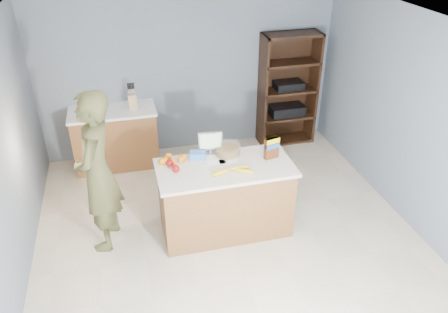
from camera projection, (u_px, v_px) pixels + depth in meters
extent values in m
cube|color=beige|center=(231.00, 244.00, 5.15)|extent=(4.50, 5.00, 0.02)
cube|color=slate|center=(189.00, 73.00, 6.61)|extent=(4.50, 0.02, 2.50)
cube|color=slate|center=(421.00, 128.00, 5.00)|extent=(0.02, 5.00, 2.50)
cube|color=white|center=(234.00, 31.00, 3.89)|extent=(4.50, 5.00, 0.02)
cube|color=brown|center=(225.00, 200.00, 5.19)|extent=(1.50, 0.70, 0.86)
cube|color=silver|center=(225.00, 168.00, 4.96)|extent=(1.56, 0.76, 0.04)
cube|color=black|center=(225.00, 225.00, 5.38)|extent=(1.46, 0.66, 0.10)
cube|color=brown|center=(116.00, 139.00, 6.52)|extent=(1.20, 0.60, 0.86)
cube|color=white|center=(112.00, 111.00, 6.29)|extent=(1.24, 0.62, 0.04)
cube|color=black|center=(284.00, 86.00, 7.10)|extent=(0.90, 0.04, 1.80)
cube|color=black|center=(262.00, 92.00, 6.86)|extent=(0.04, 0.40, 1.80)
cube|color=black|center=(313.00, 87.00, 7.04)|extent=(0.04, 0.40, 1.80)
cube|color=black|center=(284.00, 139.00, 7.40)|extent=(0.90, 0.40, 0.04)
cube|color=black|center=(286.00, 116.00, 7.18)|extent=(0.90, 0.40, 0.04)
cube|color=black|center=(288.00, 90.00, 6.95)|extent=(0.90, 0.40, 0.04)
cube|color=black|center=(290.00, 63.00, 6.72)|extent=(0.90, 0.40, 0.04)
cube|color=black|center=(292.00, 35.00, 6.51)|extent=(0.90, 0.40, 0.04)
cube|color=black|center=(286.00, 110.00, 7.13)|extent=(0.55, 0.32, 0.16)
cube|color=black|center=(288.00, 85.00, 6.91)|extent=(0.45, 0.30, 0.12)
imported|color=#4A4A28|center=(98.00, 173.00, 4.74)|extent=(0.60, 0.77, 1.89)
cube|color=tan|center=(133.00, 101.00, 6.28)|extent=(0.12, 0.10, 0.22)
cylinder|color=black|center=(129.00, 92.00, 6.19)|extent=(0.02, 0.02, 0.09)
cylinder|color=black|center=(130.00, 91.00, 6.19)|extent=(0.02, 0.02, 0.09)
cylinder|color=black|center=(131.00, 91.00, 6.20)|extent=(0.02, 0.02, 0.09)
cylinder|color=black|center=(133.00, 91.00, 6.20)|extent=(0.02, 0.02, 0.09)
cylinder|color=black|center=(134.00, 91.00, 6.21)|extent=(0.02, 0.02, 0.09)
cube|color=white|center=(216.00, 162.00, 5.02)|extent=(0.22, 0.11, 0.00)
cube|color=white|center=(229.00, 161.00, 5.04)|extent=(0.22, 0.12, 0.00)
ellipsoid|color=gold|center=(221.00, 172.00, 4.81)|extent=(0.23, 0.09, 0.05)
ellipsoid|color=gold|center=(221.00, 172.00, 4.79)|extent=(0.23, 0.12, 0.05)
ellipsoid|color=gold|center=(240.00, 168.00, 4.87)|extent=(0.23, 0.05, 0.05)
ellipsoid|color=gold|center=(245.00, 171.00, 4.82)|extent=(0.22, 0.16, 0.05)
sphere|color=maroon|center=(170.00, 163.00, 4.92)|extent=(0.09, 0.09, 0.09)
sphere|color=maroon|center=(176.00, 169.00, 4.82)|extent=(0.09, 0.09, 0.09)
sphere|color=orange|center=(165.00, 161.00, 4.98)|extent=(0.08, 0.08, 0.08)
sphere|color=orange|center=(169.00, 156.00, 5.06)|extent=(0.08, 0.08, 0.08)
sphere|color=orange|center=(181.00, 159.00, 5.00)|extent=(0.08, 0.08, 0.08)
sphere|color=orange|center=(183.00, 157.00, 5.04)|extent=(0.08, 0.08, 0.08)
sphere|color=orange|center=(162.00, 161.00, 4.96)|extent=(0.08, 0.08, 0.08)
sphere|color=orange|center=(172.00, 162.00, 4.95)|extent=(0.08, 0.08, 0.08)
cube|color=blue|center=(198.00, 155.00, 5.09)|extent=(0.20, 0.16, 0.08)
cylinder|color=#267219|center=(228.00, 151.00, 5.16)|extent=(0.27, 0.27, 0.09)
cylinder|color=white|center=(228.00, 150.00, 5.15)|extent=(0.30, 0.30, 0.13)
cylinder|color=silver|center=(211.00, 153.00, 5.20)|extent=(0.12, 0.12, 0.01)
cylinder|color=silver|center=(211.00, 151.00, 5.19)|extent=(0.02, 0.02, 0.05)
cube|color=silver|center=(210.00, 141.00, 5.12)|extent=(0.28, 0.06, 0.22)
cube|color=yellow|center=(211.00, 141.00, 5.10)|extent=(0.24, 0.03, 0.18)
cube|color=#592B14|center=(272.00, 148.00, 5.05)|extent=(0.18, 0.10, 0.26)
cube|color=yellow|center=(272.00, 140.00, 5.00)|extent=(0.18, 0.10, 0.06)
cube|color=blue|center=(272.00, 146.00, 5.03)|extent=(0.18, 0.10, 0.05)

